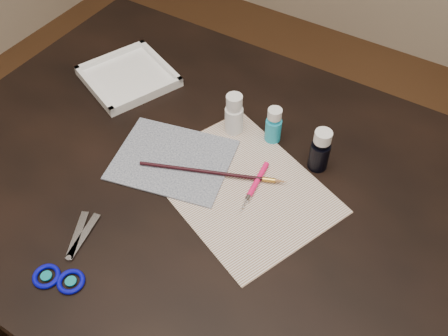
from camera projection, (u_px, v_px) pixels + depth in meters
The scene contains 11 objects.
ground at pixel (224, 335), 1.59m from camera, with size 3.50×3.50×0.02m, color #422614.
table at pixel (224, 275), 1.30m from camera, with size 1.30×0.90×0.75m, color black.
paper at pixel (241, 187), 1.01m from camera, with size 0.36×0.27×0.00m, color white.
canvas at pixel (173, 160), 1.06m from camera, with size 0.24×0.19×0.00m, color #101B38.
paint_bottle_white at pixel (234, 114), 1.08m from camera, with size 0.04×0.04×0.10m, color white.
paint_bottle_cyan at pixel (274, 125), 1.07m from camera, with size 0.04×0.04×0.09m, color #20ABD0.
paint_bottle_navy at pixel (320, 150), 1.01m from camera, with size 0.04×0.04×0.10m, color black.
paintbrush at pixel (213, 172), 1.03m from camera, with size 0.31×0.01×0.01m, color black, non-canonical shape.
craft_knife at pixel (254, 187), 1.00m from camera, with size 0.14×0.01×0.01m, color #F7135F, non-canonical shape.
scissors at pixel (69, 250), 0.91m from camera, with size 0.19×0.10×0.01m, color silver, non-canonical shape.
palette_tray at pixel (128, 76), 1.23m from camera, with size 0.20×0.20×0.02m, color white.
Camera 1 is at (0.34, -0.55, 1.54)m, focal length 40.00 mm.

